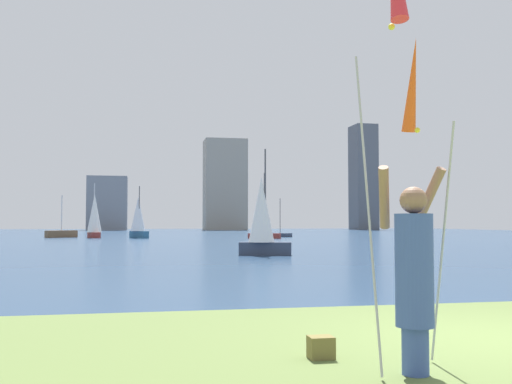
{
  "coord_description": "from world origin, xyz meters",
  "views": [
    {
      "loc": [
        -4.48,
        -6.8,
        1.46
      ],
      "look_at": [
        -2.01,
        5.57,
        2.1
      ],
      "focal_mm": 41.54,
      "sensor_mm": 36.0,
      "label": 1
    }
  ],
  "objects_px": {
    "sailboat_4": "(61,234)",
    "sailboat_3": "(138,217)",
    "bag": "(321,347)",
    "sailboat_2": "(280,235)",
    "kite_flag_right": "(414,93)",
    "sailboat_6": "(262,218)",
    "person": "(414,271)",
    "sailboat_0": "(264,234)",
    "sailboat_5": "(94,216)"
  },
  "relations": [
    {
      "from": "kite_flag_right",
      "to": "sailboat_0",
      "type": "bearing_deg",
      "value": 80.0
    },
    {
      "from": "bag",
      "to": "sailboat_6",
      "type": "xyz_separation_m",
      "value": [
        3.43,
        19.32,
        1.53
      ]
    },
    {
      "from": "sailboat_4",
      "to": "sailboat_5",
      "type": "bearing_deg",
      "value": -29.07
    },
    {
      "from": "sailboat_2",
      "to": "sailboat_0",
      "type": "bearing_deg",
      "value": -117.23
    },
    {
      "from": "sailboat_2",
      "to": "person",
      "type": "bearing_deg",
      "value": -102.22
    },
    {
      "from": "bag",
      "to": "sailboat_6",
      "type": "distance_m",
      "value": 19.68
    },
    {
      "from": "person",
      "to": "sailboat_5",
      "type": "height_order",
      "value": "sailboat_5"
    },
    {
      "from": "bag",
      "to": "sailboat_0",
      "type": "xyz_separation_m",
      "value": [
        9.02,
        44.93,
        0.27
      ]
    },
    {
      "from": "sailboat_6",
      "to": "sailboat_2",
      "type": "bearing_deg",
      "value": 74.96
    },
    {
      "from": "bag",
      "to": "sailboat_6",
      "type": "relative_size",
      "value": 0.06
    },
    {
      "from": "sailboat_4",
      "to": "sailboat_5",
      "type": "relative_size",
      "value": 0.79
    },
    {
      "from": "sailboat_2",
      "to": "sailboat_4",
      "type": "xyz_separation_m",
      "value": [
        -20.71,
        1.9,
        0.15
      ]
    },
    {
      "from": "sailboat_0",
      "to": "sailboat_3",
      "type": "xyz_separation_m",
      "value": [
        -10.92,
        3.93,
        1.53
      ]
    },
    {
      "from": "sailboat_3",
      "to": "sailboat_5",
      "type": "xyz_separation_m",
      "value": [
        -3.97,
        1.51,
        0.08
      ]
    },
    {
      "from": "sailboat_4",
      "to": "sailboat_3",
      "type": "bearing_deg",
      "value": -24.59
    },
    {
      "from": "sailboat_4",
      "to": "sailboat_5",
      "type": "height_order",
      "value": "sailboat_5"
    },
    {
      "from": "person",
      "to": "bag",
      "type": "xyz_separation_m",
      "value": [
        -0.68,
        0.81,
        -0.87
      ]
    },
    {
      "from": "sailboat_4",
      "to": "bag",
      "type": "bearing_deg",
      "value": -80.22
    },
    {
      "from": "sailboat_0",
      "to": "sailboat_3",
      "type": "relative_size",
      "value": 1.23
    },
    {
      "from": "sailboat_5",
      "to": "kite_flag_right",
      "type": "bearing_deg",
      "value": -82.15
    },
    {
      "from": "sailboat_6",
      "to": "sailboat_4",
      "type": "bearing_deg",
      "value": 110.75
    },
    {
      "from": "person",
      "to": "bag",
      "type": "distance_m",
      "value": 1.37
    },
    {
      "from": "kite_flag_right",
      "to": "bag",
      "type": "xyz_separation_m",
      "value": [
        -1.08,
        0.06,
        -2.79
      ]
    },
    {
      "from": "sailboat_0",
      "to": "person",
      "type": "bearing_deg",
      "value": -100.32
    },
    {
      "from": "kite_flag_right",
      "to": "bag",
      "type": "height_order",
      "value": "kite_flag_right"
    },
    {
      "from": "sailboat_2",
      "to": "sailboat_6",
      "type": "distance_m",
      "value": 32.0
    },
    {
      "from": "person",
      "to": "kite_flag_right",
      "type": "bearing_deg",
      "value": 63.02
    },
    {
      "from": "person",
      "to": "kite_flag_right",
      "type": "relative_size",
      "value": 0.57
    },
    {
      "from": "sailboat_0",
      "to": "sailboat_3",
      "type": "distance_m",
      "value": 11.7
    },
    {
      "from": "person",
      "to": "sailboat_3",
      "type": "distance_m",
      "value": 49.74
    },
    {
      "from": "kite_flag_right",
      "to": "person",
      "type": "bearing_deg",
      "value": -117.81
    },
    {
      "from": "person",
      "to": "sailboat_2",
      "type": "height_order",
      "value": "sailboat_2"
    },
    {
      "from": "kite_flag_right",
      "to": "sailboat_0",
      "type": "height_order",
      "value": "sailboat_0"
    },
    {
      "from": "kite_flag_right",
      "to": "sailboat_6",
      "type": "relative_size",
      "value": 0.75
    },
    {
      "from": "sailboat_5",
      "to": "bag",
      "type": "bearing_deg",
      "value": -83.35
    },
    {
      "from": "bag",
      "to": "sailboat_5",
      "type": "height_order",
      "value": "sailboat_5"
    },
    {
      "from": "person",
      "to": "sailboat_6",
      "type": "xyz_separation_m",
      "value": [
        2.75,
        20.13,
        0.66
      ]
    },
    {
      "from": "sailboat_3",
      "to": "sailboat_0",
      "type": "bearing_deg",
      "value": -19.77
    },
    {
      "from": "person",
      "to": "sailboat_0",
      "type": "xyz_separation_m",
      "value": [
        8.33,
        45.74,
        -0.6
      ]
    },
    {
      "from": "sailboat_2",
      "to": "sailboat_3",
      "type": "height_order",
      "value": "sailboat_3"
    },
    {
      "from": "sailboat_0",
      "to": "bag",
      "type": "bearing_deg",
      "value": -101.35
    },
    {
      "from": "person",
      "to": "sailboat_6",
      "type": "bearing_deg",
      "value": 83.06
    },
    {
      "from": "kite_flag_right",
      "to": "sailboat_3",
      "type": "height_order",
      "value": "sailboat_3"
    },
    {
      "from": "sailboat_2",
      "to": "kite_flag_right",
      "type": "bearing_deg",
      "value": -101.96
    },
    {
      "from": "sailboat_0",
      "to": "sailboat_5",
      "type": "bearing_deg",
      "value": 159.94
    },
    {
      "from": "sailboat_4",
      "to": "sailboat_6",
      "type": "bearing_deg",
      "value": -69.25
    },
    {
      "from": "bag",
      "to": "kite_flag_right",
      "type": "bearing_deg",
      "value": -3.23
    },
    {
      "from": "person",
      "to": "sailboat_5",
      "type": "distance_m",
      "value": 51.6
    },
    {
      "from": "bag",
      "to": "sailboat_2",
      "type": "height_order",
      "value": "sailboat_2"
    },
    {
      "from": "person",
      "to": "sailboat_5",
      "type": "xyz_separation_m",
      "value": [
        -6.56,
        51.17,
        1.02
      ]
    }
  ]
}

